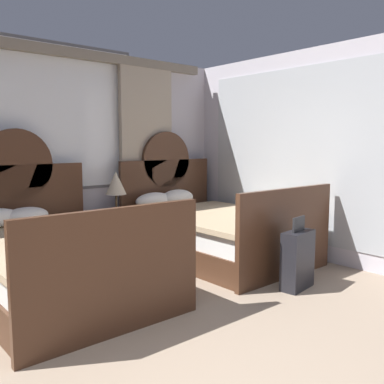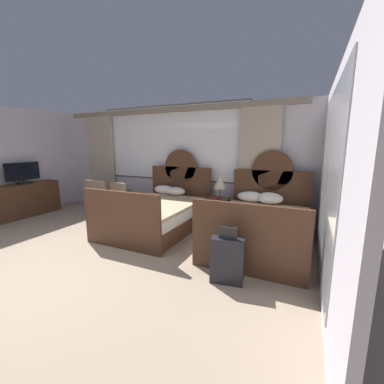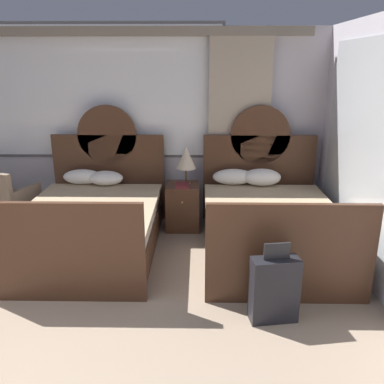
# 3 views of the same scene
# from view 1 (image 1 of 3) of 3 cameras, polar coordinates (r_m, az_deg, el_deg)

# --- Properties ---
(wall_right_mirror) EXTENTS (0.08, 4.32, 2.70)m
(wall_right_mirror) POSITION_cam_1_polar(r_m,az_deg,el_deg) (5.60, 16.76, 4.82)
(wall_right_mirror) COLOR silver
(wall_right_mirror) RESTS_ON ground_plane
(bed_near_window) EXTENTS (1.59, 2.27, 1.67)m
(bed_near_window) POSITION_cam_1_polar(r_m,az_deg,el_deg) (4.40, -18.00, -8.90)
(bed_near_window) COLOR #472B1C
(bed_near_window) RESTS_ON ground_plane
(bed_near_mirror) EXTENTS (1.59, 2.27, 1.67)m
(bed_near_mirror) POSITION_cam_1_polar(r_m,az_deg,el_deg) (5.56, 3.03, -5.30)
(bed_near_mirror) COLOR #472B1C
(bed_near_mirror) RESTS_ON ground_plane
(nightstand_between_beds) EXTENTS (0.46, 0.48, 0.64)m
(nightstand_between_beds) POSITION_cam_1_polar(r_m,az_deg,el_deg) (5.48, -10.28, -5.93)
(nightstand_between_beds) COLOR #472B1C
(nightstand_between_beds) RESTS_ON ground_plane
(table_lamp_on_nightstand) EXTENTS (0.27, 0.27, 0.51)m
(table_lamp_on_nightstand) POSITION_cam_1_polar(r_m,az_deg,el_deg) (5.44, -10.31, 1.14)
(table_lamp_on_nightstand) COLOR brown
(table_lamp_on_nightstand) RESTS_ON nightstand_between_beds
(book_on_nightstand) EXTENTS (0.18, 0.26, 0.03)m
(book_on_nightstand) POSITION_cam_1_polar(r_m,az_deg,el_deg) (5.34, -9.90, -2.62)
(book_on_nightstand) COLOR maroon
(book_on_nightstand) RESTS_ON nightstand_between_beds
(suitcase_on_floor) EXTENTS (0.45, 0.24, 0.76)m
(suitcase_on_floor) POSITION_cam_1_polar(r_m,az_deg,el_deg) (4.52, 14.17, -8.89)
(suitcase_on_floor) COLOR black
(suitcase_on_floor) RESTS_ON ground_plane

